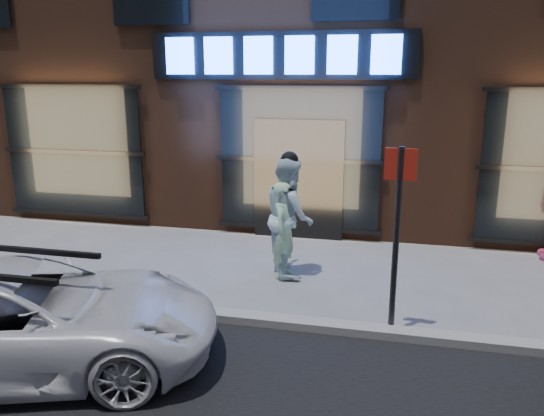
{
  "coord_description": "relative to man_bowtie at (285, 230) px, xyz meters",
  "views": [
    {
      "loc": [
        1.79,
        -6.34,
        3.3
      ],
      "look_at": [
        -0.01,
        1.6,
        1.2
      ],
      "focal_mm": 35.0,
      "sensor_mm": 36.0,
      "label": 1
    }
  ],
  "objects": [
    {
      "name": "sign_post",
      "position": [
        1.74,
        -1.61,
        0.68
      ],
      "size": [
        0.39,
        0.08,
        2.43
      ],
      "rotation": [
        0.0,
        0.0,
        -0.11
      ],
      "color": "#262628",
      "rests_on": "ground"
    },
    {
      "name": "white_suv",
      "position": [
        -2.34,
        -3.38,
        -0.19
      ],
      "size": [
        4.8,
        3.34,
        1.22
      ],
      "primitive_type": "imported",
      "rotation": [
        0.0,
        0.0,
        1.9
      ],
      "color": "silver",
      "rests_on": "ground"
    },
    {
      "name": "curb",
      "position": [
        -0.17,
        -1.74,
        -0.74
      ],
      "size": [
        60.0,
        0.25,
        0.12
      ],
      "primitive_type": "cube",
      "color": "gray",
      "rests_on": "ground"
    },
    {
      "name": "man_cap",
      "position": [
        0.03,
        0.2,
        0.19
      ],
      "size": [
        1.07,
        1.18,
        1.97
      ],
      "primitive_type": "imported",
      "rotation": [
        0.0,
        0.0,
        1.99
      ],
      "color": "white",
      "rests_on": "ground"
    },
    {
      "name": "ground",
      "position": [
        -0.17,
        -1.74,
        -0.8
      ],
      "size": [
        90.0,
        90.0,
        0.0
      ],
      "primitive_type": "plane",
      "color": "slate",
      "rests_on": "ground"
    },
    {
      "name": "man_bowtie",
      "position": [
        0.0,
        0.0,
        0.0
      ],
      "size": [
        0.48,
        0.64,
        1.59
      ],
      "primitive_type": "imported",
      "rotation": [
        0.0,
        0.0,
        1.39
      ],
      "color": "#BCF7C5",
      "rests_on": "ground"
    }
  ]
}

